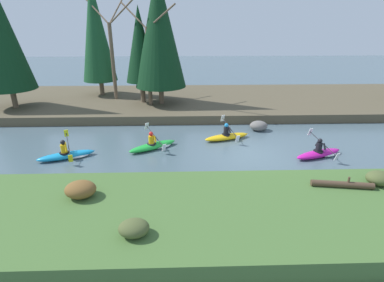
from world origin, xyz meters
TOP-DOWN VIEW (x-y plane):
  - ground_plane at (0.00, 0.00)m, footprint 90.00×90.00m
  - riverbank_near at (0.00, -5.48)m, footprint 44.00×5.11m
  - riverbank_far at (0.00, 9.88)m, footprint 44.00×10.00m
  - conifer_tree_left at (-10.15, 11.22)m, footprint 2.72×2.72m
  - conifer_tree_mid_left at (-6.43, 8.68)m, footprint 2.28×2.28m
  - conifer_tree_centre at (-4.99, 8.19)m, footprint 3.66×3.66m
  - bare_tree_upstream at (-8.66, 9.80)m, footprint 4.14×4.09m
  - bare_tree_mid_upstream at (-5.75, 7.98)m, footprint 3.96×3.91m
  - shrub_clump_nearest at (-7.01, -4.68)m, footprint 1.08×0.90m
  - shrub_clump_second at (-4.85, -6.77)m, footprint 0.89×0.74m
  - shrub_clump_third at (3.93, -4.17)m, footprint 0.97×0.81m
  - kayaker_lead at (3.53, -0.22)m, footprint 2.74×2.00m
  - kayaker_middle at (-0.87, 2.23)m, footprint 2.75×2.01m
  - kayaker_trailing at (-4.96, 1.05)m, footprint 2.60×2.00m
  - kayaker_far_back at (-9.16, -0.02)m, footprint 2.72×1.98m
  - boulder_midstream at (1.31, 3.70)m, footprint 1.10×0.86m
  - driftwood_log at (2.45, -4.34)m, footprint 2.22×0.58m

SIDE VIEW (x-z plane):
  - ground_plane at x=0.00m, z-range 0.00..0.00m
  - kayaker_lead at x=3.53m, z-range -0.40..0.80m
  - kayaker_trailing at x=-4.96m, z-range -0.40..0.80m
  - kayaker_far_back at x=-9.16m, z-range -0.40..0.80m
  - kayaker_middle at x=-0.87m, z-range -0.38..0.82m
  - riverbank_far at x=0.00m, z-range 0.00..0.60m
  - boulder_midstream at x=1.31m, z-range 0.00..0.62m
  - riverbank_near at x=0.00m, z-range 0.00..0.69m
  - driftwood_log at x=2.45m, z-range 0.59..1.03m
  - shrub_clump_second at x=-4.85m, z-range 0.69..1.17m
  - shrub_clump_third at x=3.93m, z-range 0.69..1.21m
  - shrub_clump_nearest at x=-7.01m, z-range 0.69..1.27m
  - bare_tree_mid_upstream at x=-5.75m, z-range 0.39..7.61m
  - bare_tree_upstream at x=-8.66m, z-range 0.38..7.95m
  - conifer_tree_mid_left at x=-6.43m, z-range 1.36..8.19m
  - conifer_tree_left at x=-10.15m, z-range 1.19..10.12m
  - conifer_tree_centre at x=-4.99m, z-range 1.24..10.35m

